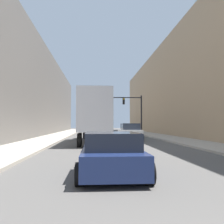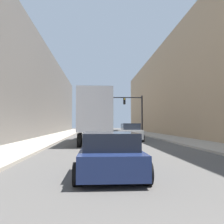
% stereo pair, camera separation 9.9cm
% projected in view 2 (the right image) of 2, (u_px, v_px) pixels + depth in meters
% --- Properties ---
extents(sidewalk_right, '(3.40, 80.00, 0.15)m').
position_uv_depth(sidewalk_right, '(162.00, 137.00, 31.27)').
color(sidewalk_right, '#B2A899').
rests_on(sidewalk_right, ground).
extents(sidewalk_left, '(3.40, 80.00, 0.15)m').
position_uv_depth(sidewalk_left, '(55.00, 137.00, 30.40)').
color(sidewalk_left, '#B2A899').
rests_on(sidewalk_left, ground).
extents(building_right, '(6.00, 80.00, 13.99)m').
position_uv_depth(building_right, '(198.00, 82.00, 31.91)').
color(building_right, tan).
rests_on(building_right, ground).
extents(building_left, '(6.00, 80.00, 12.40)m').
position_uv_depth(building_left, '(16.00, 87.00, 30.39)').
color(building_left, '#66605B').
rests_on(building_left, ground).
extents(semi_truck, '(2.53, 12.86, 4.27)m').
position_uv_depth(semi_truck, '(95.00, 116.00, 22.99)').
color(semi_truck, silver).
rests_on(semi_truck, ground).
extents(sedan_car, '(2.14, 4.25, 1.40)m').
position_uv_depth(sedan_car, '(110.00, 154.00, 8.25)').
color(sedan_car, navy).
rests_on(sedan_car, ground).
extents(suv_car, '(2.15, 4.63, 1.72)m').
position_uv_depth(suv_car, '(130.00, 132.00, 25.01)').
color(suv_car, silver).
rests_on(suv_car, ground).
extents(traffic_signal_gantry, '(7.61, 0.35, 5.67)m').
position_uv_depth(traffic_signal_gantry, '(128.00, 107.00, 34.99)').
color(traffic_signal_gantry, black).
rests_on(traffic_signal_gantry, ground).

